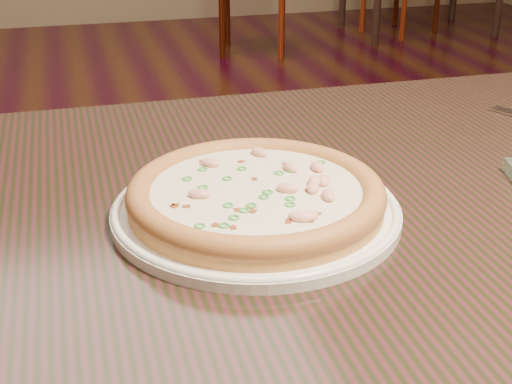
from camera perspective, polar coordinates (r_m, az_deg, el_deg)
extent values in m
cube|color=black|center=(0.89, 6.64, -0.74)|extent=(1.20, 0.80, 0.04)
cylinder|color=white|center=(0.80, 0.00, -1.56)|extent=(0.32, 0.32, 0.01)
torus|color=white|center=(0.80, 0.00, -1.17)|extent=(0.32, 0.32, 0.01)
cylinder|color=gold|center=(0.79, 0.00, -0.59)|extent=(0.28, 0.28, 0.02)
torus|color=#C2763B|center=(0.79, 0.00, 0.00)|extent=(0.29, 0.29, 0.03)
cylinder|color=#F1E1C7|center=(0.79, 0.00, 0.16)|extent=(0.24, 0.24, 0.00)
ellipsoid|color=#F2B29E|center=(0.80, 4.71, 0.87)|extent=(0.02, 0.03, 0.01)
ellipsoid|color=#F2B29E|center=(0.78, 2.52, 0.30)|extent=(0.03, 0.02, 0.01)
ellipsoid|color=#F2B29E|center=(0.83, 2.78, 1.99)|extent=(0.02, 0.03, 0.01)
ellipsoid|color=#F2B29E|center=(0.72, 4.20, -1.96)|extent=(0.03, 0.02, 0.01)
ellipsoid|color=#F2B29E|center=(0.77, -4.57, -0.16)|extent=(0.03, 0.02, 0.01)
ellipsoid|color=#F2B29E|center=(0.88, 0.27, 3.21)|extent=(0.02, 0.03, 0.01)
ellipsoid|color=#F2B29E|center=(0.85, -3.66, 2.34)|extent=(0.03, 0.03, 0.01)
ellipsoid|color=#F2B29E|center=(0.72, 3.54, -1.97)|extent=(0.03, 0.02, 0.01)
ellipsoid|color=#F2B29E|center=(0.84, 4.92, 2.03)|extent=(0.01, 0.02, 0.01)
ellipsoid|color=#F2B29E|center=(0.80, 5.42, 0.94)|extent=(0.02, 0.03, 0.01)
ellipsoid|color=#F2B29E|center=(0.77, 5.82, -0.27)|extent=(0.02, 0.03, 0.01)
ellipsoid|color=#F2B29E|center=(0.78, 4.59, 0.35)|extent=(0.02, 0.03, 0.01)
cube|color=maroon|center=(0.86, -4.32, 2.39)|extent=(0.01, 0.01, 0.00)
cube|color=maroon|center=(0.81, -0.14, 1.00)|extent=(0.01, 0.01, 0.00)
cube|color=maroon|center=(0.75, -6.61, -1.21)|extent=(0.01, 0.01, 0.00)
cube|color=maroon|center=(0.71, -3.31, -2.71)|extent=(0.01, 0.01, 0.00)
cube|color=maroon|center=(0.86, -1.18, 2.40)|extent=(0.01, 0.01, 0.00)
cube|color=maroon|center=(0.83, 4.93, 1.60)|extent=(0.01, 0.01, 0.00)
cube|color=maroon|center=(0.73, 4.94, -1.83)|extent=(0.01, 0.01, 0.00)
cube|color=maroon|center=(0.70, -1.85, -2.92)|extent=(0.01, 0.01, 0.00)
cube|color=maroon|center=(0.72, 4.39, -2.37)|extent=(0.01, 0.01, 0.00)
cube|color=maroon|center=(0.75, -5.58, -1.22)|extent=(0.01, 0.01, 0.00)
cube|color=maroon|center=(0.75, -6.48, -1.08)|extent=(0.01, 0.01, 0.00)
cube|color=maroon|center=(0.74, -1.51, -1.50)|extent=(0.01, 0.01, 0.00)
cube|color=maroon|center=(0.78, 4.21, 0.08)|extent=(0.01, 0.01, 0.00)
cube|color=maroon|center=(0.71, 2.60, -2.45)|extent=(0.01, 0.01, 0.00)
cube|color=maroon|center=(0.85, 2.38, 2.21)|extent=(0.01, 0.01, 0.00)
cube|color=maroon|center=(0.73, -0.22, -1.61)|extent=(0.01, 0.01, 0.00)
cube|color=maroon|center=(0.74, -0.52, -1.34)|extent=(0.01, 0.01, 0.00)
torus|color=green|center=(0.74, -0.95, -1.49)|extent=(0.02, 0.02, 0.00)
torus|color=green|center=(0.72, -1.77, -2.08)|extent=(0.01, 0.01, 0.00)
torus|color=green|center=(0.79, -4.26, 0.36)|extent=(0.01, 0.01, 0.00)
torus|color=green|center=(0.84, -4.28, 1.82)|extent=(0.02, 0.02, 0.00)
torus|color=green|center=(0.81, -2.33, 1.07)|extent=(0.01, 0.01, 0.00)
torus|color=green|center=(0.82, 1.86, 1.51)|extent=(0.01, 0.01, 0.00)
torus|color=green|center=(0.71, -4.52, -2.74)|extent=(0.01, 0.01, 0.00)
torus|color=green|center=(0.86, 5.24, 2.37)|extent=(0.01, 0.01, 0.00)
torus|color=green|center=(0.71, -2.60, -2.71)|extent=(0.02, 0.02, 0.00)
torus|color=green|center=(0.75, 2.75, -1.03)|extent=(0.01, 0.01, 0.00)
torus|color=green|center=(0.76, 0.65, -0.41)|extent=(0.02, 0.02, 0.00)
torus|color=green|center=(0.83, -1.14, 1.87)|extent=(0.02, 0.02, 0.00)
torus|color=green|center=(0.83, 2.82, 1.70)|extent=(0.02, 0.02, 0.00)
torus|color=green|center=(0.75, -0.37, -1.11)|extent=(0.01, 0.01, 0.00)
torus|color=green|center=(0.81, -5.52, 1.04)|extent=(0.02, 0.02, 0.00)
torus|color=green|center=(0.75, -2.24, -1.09)|extent=(0.02, 0.02, 0.00)
torus|color=green|center=(0.76, 2.75, -0.54)|extent=(0.01, 0.01, 0.00)
torus|color=green|center=(0.78, 0.94, -0.02)|extent=(0.02, 0.02, 0.00)
cube|color=silver|center=(1.19, 19.14, 6.04)|extent=(0.02, 0.05, 0.00)
cube|color=silver|center=(1.20, 19.30, 6.09)|extent=(0.02, 0.05, 0.00)
cube|color=silver|center=(1.20, 19.46, 6.15)|extent=(0.02, 0.05, 0.00)
cube|color=silver|center=(1.21, 19.61, 6.20)|extent=(0.02, 0.05, 0.00)
cylinder|color=#581104|center=(4.42, 2.03, 13.16)|extent=(0.04, 0.04, 0.41)
cylinder|color=#581104|center=(4.77, 2.13, 14.05)|extent=(0.04, 0.04, 0.41)
cylinder|color=#581104|center=(4.44, -2.75, 13.21)|extent=(0.04, 0.04, 0.41)
cylinder|color=#581104|center=(4.79, -2.31, 14.09)|extent=(0.04, 0.04, 0.41)
cylinder|color=#581104|center=(5.23, 8.60, 14.77)|extent=(0.04, 0.04, 0.41)
cylinder|color=#581104|center=(5.00, 11.75, 14.08)|extent=(0.04, 0.04, 0.41)
cylinder|color=#581104|center=(5.28, 14.29, 14.41)|extent=(0.04, 0.04, 0.41)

